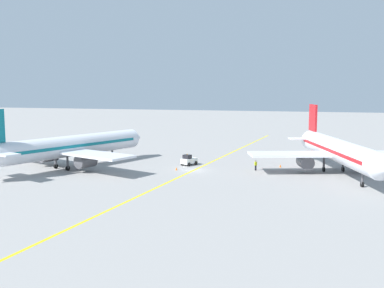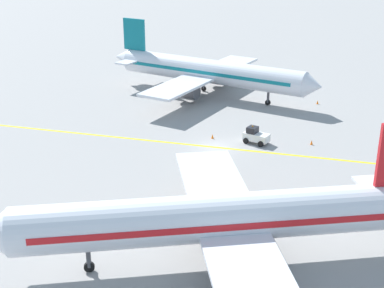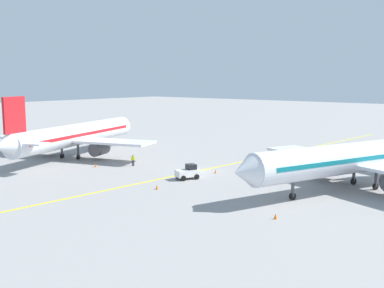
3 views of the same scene
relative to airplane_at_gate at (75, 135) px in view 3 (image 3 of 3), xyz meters
name	(u,v)px [view 3 (image 3 of 3)]	position (x,y,z in m)	size (l,w,h in m)	color
ground_plane	(197,171)	(22.90, 3.67, -3.71)	(400.00, 400.00, 0.00)	gray
apron_yellow_centreline	(197,171)	(22.90, 3.67, -3.71)	(0.40, 120.00, 0.01)	yellow
airplane_at_gate	(75,135)	(0.00, 0.00, 0.00)	(28.25, 34.69, 10.60)	silver
airplane_adjacent_stand	(357,158)	(43.94, 7.70, 0.00)	(28.04, 34.28, 10.60)	silver
baggage_tug_white	(188,172)	(25.09, -0.90, -2.81)	(2.65, 3.35, 2.11)	white
ground_crew_worker	(133,160)	(12.93, 0.83, -2.80)	(0.39, 0.49, 1.68)	#23232D
traffic_cone_near_nose	(276,216)	(42.26, -8.86, -3.43)	(0.32, 0.32, 0.55)	orange
traffic_cone_mid_apron	(157,187)	(25.74, -7.49, -3.43)	(0.32, 0.32, 0.55)	orange
traffic_cone_by_wingtip	(96,165)	(9.22, -3.29, -3.43)	(0.32, 0.32, 0.55)	orange
traffic_cone_far_edge	(216,171)	(25.71, 4.36, -3.43)	(0.32, 0.32, 0.55)	orange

